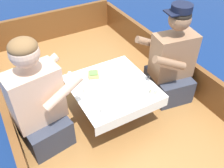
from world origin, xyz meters
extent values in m
plane|color=navy|center=(0.00, 0.00, 0.00)|extent=(60.00, 60.00, 0.00)
cube|color=#9E6B38|center=(0.00, 0.00, 0.17)|extent=(1.88, 3.38, 0.34)
cube|color=brown|center=(-0.91, 0.00, 0.51)|extent=(0.06, 3.38, 0.34)
cube|color=brown|center=(0.91, 0.00, 0.51)|extent=(0.06, 3.38, 0.34)
cube|color=brown|center=(0.00, 1.66, 0.54)|extent=(1.76, 0.06, 0.39)
cylinder|color=#B2B2B7|center=(0.00, -0.08, 0.51)|extent=(0.07, 0.07, 0.34)
cube|color=#9E6B38|center=(0.00, -0.08, 0.69)|extent=(0.68, 0.70, 0.02)
cube|color=white|center=(0.00, -0.08, 0.70)|extent=(0.71, 0.73, 0.00)
cube|color=white|center=(0.00, -0.44, 0.65)|extent=(0.71, 0.00, 0.10)
cube|color=white|center=(0.00, 0.28, 0.65)|extent=(0.71, 0.00, 0.10)
cube|color=#333847|center=(-0.66, -0.04, 0.47)|extent=(0.42, 0.49, 0.26)
cube|color=beige|center=(-0.66, -0.04, 0.84)|extent=(0.43, 0.28, 0.48)
sphere|color=beige|center=(-0.66, -0.04, 1.24)|extent=(0.21, 0.21, 0.21)
ellipsoid|color=brown|center=(-0.66, -0.04, 1.28)|extent=(0.20, 0.20, 0.12)
cylinder|color=beige|center=(-0.53, 0.16, 0.92)|extent=(0.34, 0.12, 0.21)
cylinder|color=beige|center=(-0.48, -0.20, 0.92)|extent=(0.34, 0.12, 0.21)
cube|color=#333847|center=(0.66, -0.10, 0.47)|extent=(0.43, 0.49, 0.26)
cube|color=#936B4C|center=(0.66, -0.10, 0.82)|extent=(0.43, 0.28, 0.45)
sphere|color=#936B4C|center=(0.66, -0.10, 1.20)|extent=(0.20, 0.20, 0.20)
ellipsoid|color=black|center=(0.66, -0.10, 1.24)|extent=(0.19, 0.19, 0.11)
cylinder|color=#936B4C|center=(0.48, -0.26, 0.89)|extent=(0.34, 0.12, 0.21)
cylinder|color=#936B4C|center=(0.54, 0.10, 0.89)|extent=(0.34, 0.12, 0.21)
cylinder|color=black|center=(0.66, -0.10, 1.30)|extent=(0.18, 0.18, 0.06)
cube|color=black|center=(0.57, -0.09, 1.27)|extent=(0.12, 0.15, 0.01)
cylinder|color=white|center=(-0.09, 0.11, 0.70)|extent=(0.18, 0.18, 0.01)
cylinder|color=white|center=(-0.12, -0.17, 0.70)|extent=(0.16, 0.16, 0.01)
cube|color=tan|center=(-0.09, 0.11, 0.73)|extent=(0.12, 0.12, 0.04)
cube|color=#669347|center=(-0.09, 0.11, 0.75)|extent=(0.10, 0.10, 0.01)
cylinder|color=white|center=(0.19, -0.27, 0.72)|extent=(0.11, 0.11, 0.04)
cylinder|color=beige|center=(0.19, -0.27, 0.73)|extent=(0.09, 0.09, 0.02)
cylinder|color=white|center=(0.24, 0.01, 0.72)|extent=(0.13, 0.13, 0.04)
cylinder|color=beige|center=(0.24, 0.01, 0.73)|extent=(0.10, 0.10, 0.02)
cylinder|color=white|center=(0.02, -0.23, 0.72)|extent=(0.11, 0.11, 0.04)
cylinder|color=beige|center=(0.02, -0.23, 0.73)|extent=(0.09, 0.09, 0.02)
cylinder|color=white|center=(0.17, 0.15, 0.72)|extent=(0.13, 0.13, 0.04)
cylinder|color=beige|center=(0.17, 0.15, 0.73)|extent=(0.11, 0.11, 0.02)
cylinder|color=white|center=(-0.21, -0.34, 0.73)|extent=(0.07, 0.07, 0.06)
torus|color=white|center=(-0.17, -0.34, 0.73)|extent=(0.04, 0.01, 0.04)
cylinder|color=#3D2314|center=(-0.21, -0.34, 0.75)|extent=(0.06, 0.06, 0.01)
cylinder|color=white|center=(-0.23, -0.05, 0.73)|extent=(0.07, 0.07, 0.05)
torus|color=white|center=(-0.19, -0.05, 0.73)|extent=(0.04, 0.01, 0.04)
cylinder|color=#3D2314|center=(-0.23, -0.05, 0.74)|extent=(0.06, 0.06, 0.01)
cylinder|color=silver|center=(0.27, -0.34, 0.73)|extent=(0.06, 0.06, 0.05)
cylinder|color=beige|center=(0.27, -0.34, 0.73)|extent=(0.07, 0.07, 0.03)
cube|color=silver|center=(-0.23, 0.23, 0.70)|extent=(0.08, 0.16, 0.00)
ellipsoid|color=silver|center=(-0.26, 0.29, 0.70)|extent=(0.04, 0.02, 0.01)
cube|color=silver|center=(0.30, -0.17, 0.70)|extent=(0.15, 0.10, 0.00)
cube|color=silver|center=(0.36, -0.14, 0.70)|extent=(0.04, 0.04, 0.00)
cube|color=silver|center=(-0.18, 0.22, 0.70)|extent=(0.16, 0.07, 0.00)
ellipsoid|color=silver|center=(-0.11, 0.24, 0.70)|extent=(0.04, 0.02, 0.01)
cube|color=silver|center=(-0.23, -0.18, 0.70)|extent=(0.17, 0.04, 0.00)
ellipsoid|color=silver|center=(-0.30, -0.16, 0.70)|extent=(0.04, 0.02, 0.01)
camera|label=1|loc=(-0.84, -1.57, 2.14)|focal=40.00mm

